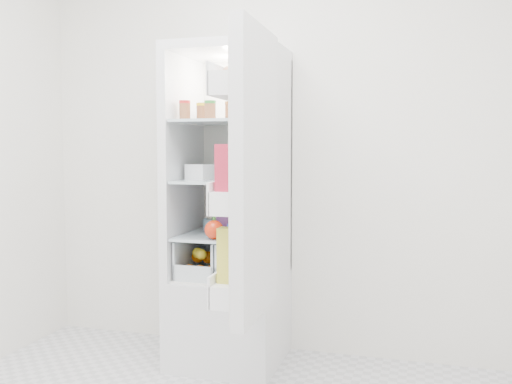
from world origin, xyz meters
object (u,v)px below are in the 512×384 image
(fridge_door, at_px, (250,179))
(mushroom_bowl, at_px, (216,225))
(refrigerator, at_px, (232,246))
(red_cabbage, at_px, (232,216))

(fridge_door, bearing_deg, mushroom_bowl, 30.23)
(refrigerator, xyz_separation_m, fridge_door, (0.31, -0.64, 0.43))
(fridge_door, bearing_deg, refrigerator, 24.26)
(mushroom_bowl, bearing_deg, red_cabbage, -26.57)
(refrigerator, xyz_separation_m, red_cabbage, (0.01, -0.02, 0.18))
(refrigerator, distance_m, fridge_door, 0.83)
(red_cabbage, distance_m, mushroom_bowl, 0.15)
(fridge_door, bearing_deg, red_cabbage, 24.06)
(red_cabbage, relative_size, fridge_door, 0.15)
(red_cabbage, distance_m, fridge_door, 0.73)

